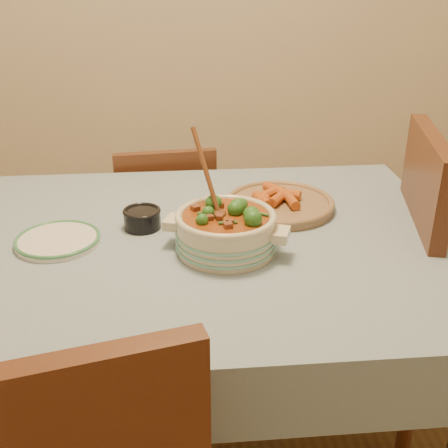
% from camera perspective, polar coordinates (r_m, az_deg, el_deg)
% --- Properties ---
extents(floor, '(4.50, 4.50, 0.00)m').
position_cam_1_polar(floor, '(1.98, -6.09, -21.51)').
color(floor, '#4B2F15').
rests_on(floor, ground).
extents(dining_table, '(1.68, 1.08, 0.76)m').
position_cam_1_polar(dining_table, '(1.57, -7.20, -4.62)').
color(dining_table, brown).
rests_on(dining_table, floor).
extents(stew_casserole, '(0.33, 0.32, 0.31)m').
position_cam_1_polar(stew_casserole, '(1.43, 0.17, -0.39)').
color(stew_casserole, beige).
rests_on(stew_casserole, dining_table).
extents(white_plate, '(0.23, 0.23, 0.02)m').
position_cam_1_polar(white_plate, '(1.55, -16.54, -1.56)').
color(white_plate, silver).
rests_on(white_plate, dining_table).
extents(condiment_bowl, '(0.12, 0.12, 0.06)m').
position_cam_1_polar(condiment_bowl, '(1.58, -8.32, 0.66)').
color(condiment_bowl, black).
rests_on(condiment_bowl, dining_table).
extents(fried_plate, '(0.39, 0.39, 0.06)m').
position_cam_1_polar(fried_plate, '(1.70, 5.68, 2.23)').
color(fried_plate, '#937151').
rests_on(fried_plate, dining_table).
extents(chair_far, '(0.41, 0.41, 0.81)m').
position_cam_1_polar(chair_far, '(2.28, -5.87, -0.32)').
color(chair_far, '#552D1A').
rests_on(chair_far, floor).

